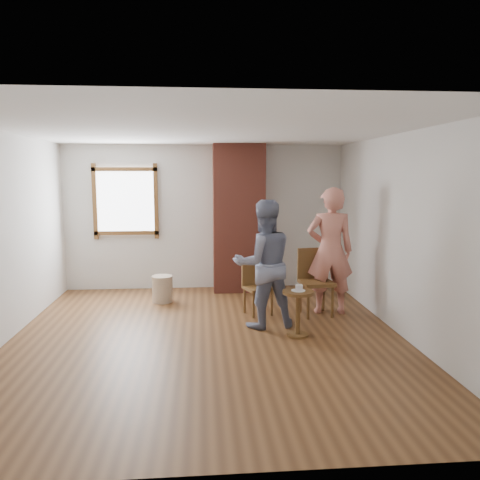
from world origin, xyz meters
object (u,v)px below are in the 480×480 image
man (264,264)px  person_pink (330,251)px  stoneware_crock (162,289)px  dining_chair_left (256,284)px  dining_chair_right (315,278)px  side_table (298,306)px

man → person_pink: 1.21m
stoneware_crock → person_pink: 2.78m
dining_chair_left → man: 0.75m
dining_chair_right → side_table: (-0.45, -0.97, -0.14)m
dining_chair_left → dining_chair_right: (0.87, -0.09, 0.10)m
stoneware_crock → dining_chair_left: size_ratio=0.54×
man → person_pink: bearing=-161.9°
dining_chair_right → side_table: bearing=-120.9°
stoneware_crock → dining_chair_left: 1.65m
side_table → man: size_ratio=0.34×
stoneware_crock → dining_chair_left: bearing=-27.3°
man → stoneware_crock: bearing=-52.3°
stoneware_crock → side_table: size_ratio=0.72×
stoneware_crock → man: bearing=-42.7°
dining_chair_right → person_pink: size_ratio=0.52×
stoneware_crock → man: 2.12m
dining_chair_left → man: bearing=-107.4°
dining_chair_left → man: man is taller
dining_chair_right → man: 1.04m
dining_chair_left → person_pink: person_pink is taller
dining_chair_right → man: (-0.84, -0.53, 0.32)m
dining_chair_right → person_pink: (0.23, 0.03, 0.40)m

